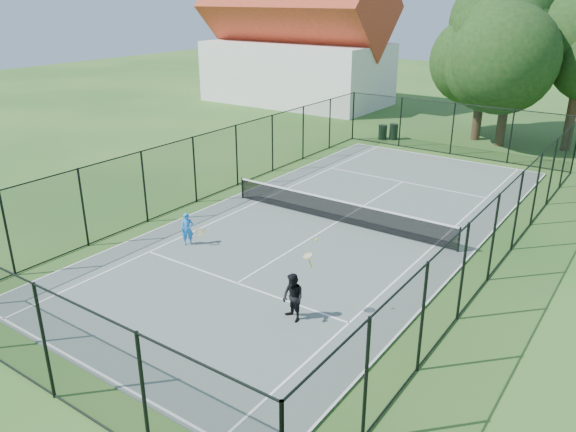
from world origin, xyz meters
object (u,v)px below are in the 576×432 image
Objects in this scene: player_black at (293,297)px; tennis_net at (338,210)px; trash_bin_right at (394,132)px; player_blue at (188,229)px; trash_bin_left at (383,132)px.

tennis_net is at bearing 110.68° from player_black.
player_blue is at bearing -87.40° from trash_bin_right.
trash_bin_left is 22.56m from player_black.
player_blue is at bearing -85.59° from trash_bin_left.
tennis_net is 6.15m from player_blue.
tennis_net is at bearing -70.85° from trash_bin_left.
player_black is (7.00, -21.61, 0.28)m from trash_bin_right.
player_blue reaches higher than trash_bin_left.
tennis_net is 7.65m from player_black.
trash_bin_left is at bearing 94.41° from player_blue.
trash_bin_left is 0.37× the size of player_black.
player_black is at bearing -18.46° from player_blue.
trash_bin_right is 19.59m from player_blue.
player_blue is at bearing -123.71° from tennis_net.
trash_bin_left is at bearing -148.11° from trash_bin_right.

